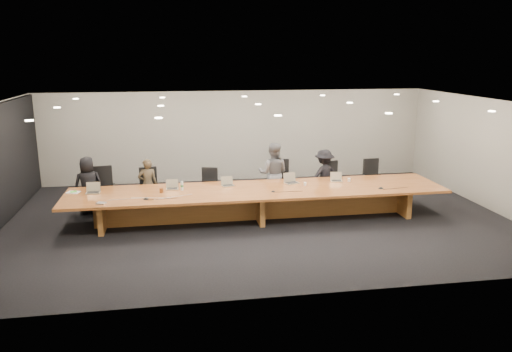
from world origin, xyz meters
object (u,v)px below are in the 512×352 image
(amber_mug, at_px, (161,190))
(person_d, at_px, (324,176))
(person_a, at_px, (88,185))
(laptop_c, at_px, (228,181))
(person_c, at_px, (273,174))
(mic_right, at_px, (381,188))
(chair_right, at_px, (335,181))
(paper_cup_far, at_px, (349,180))
(conference_table, at_px, (258,198))
(paper_cup_near, at_px, (305,184))
(mic_center, at_px, (273,191))
(person_b, at_px, (148,184))
(mic_left, at_px, (146,199))
(chair_far_right, at_px, (374,178))
(chair_left, at_px, (150,188))
(laptop_a, at_px, (93,188))
(laptop_e, at_px, (337,177))
(av_box, at_px, (101,203))
(chair_far_left, at_px, (103,189))
(water_bottle, at_px, (182,186))
(chair_mid_right, at_px, (280,182))
(chair_mid_left, at_px, (209,187))
(laptop_b, at_px, (172,185))
(laptop_d, at_px, (292,178))

(amber_mug, bearing_deg, person_d, 14.84)
(person_a, distance_m, laptop_c, 3.50)
(person_c, bearing_deg, mic_right, 163.42)
(chair_right, height_order, person_d, person_d)
(person_d, relative_size, paper_cup_far, 15.93)
(laptop_c, bearing_deg, conference_table, -41.19)
(paper_cup_near, relative_size, mic_center, 0.79)
(person_b, bearing_deg, paper_cup_far, 162.42)
(conference_table, xyz_separation_m, chair_right, (2.32, 1.20, 0.02))
(person_c, xyz_separation_m, mic_right, (2.31, -1.64, -0.06))
(mic_left, bearing_deg, person_d, 19.40)
(chair_far_right, relative_size, person_b, 0.81)
(chair_left, bearing_deg, mic_center, -37.92)
(conference_table, relative_size, amber_mug, 82.14)
(chair_left, xyz_separation_m, laptop_a, (-1.24, -1.04, 0.34))
(laptop_e, bearing_deg, av_box, -160.01)
(person_b, bearing_deg, chair_far_left, -11.99)
(conference_table, bearing_deg, laptop_c, 148.94)
(water_bottle, bearing_deg, mic_center, -13.52)
(person_d, distance_m, mic_center, 2.25)
(chair_mid_right, distance_m, av_box, 4.68)
(chair_right, xyz_separation_m, laptop_c, (-3.00, -0.79, 0.32))
(chair_mid_left, height_order, paper_cup_near, chair_mid_left)
(conference_table, distance_m, mic_left, 2.66)
(chair_mid_left, relative_size, laptop_c, 3.43)
(chair_left, relative_size, mic_right, 8.23)
(chair_mid_left, relative_size, laptop_b, 3.47)
(chair_far_left, bearing_deg, laptop_e, -13.92)
(chair_mid_right, height_order, person_d, person_d)
(chair_mid_left, xyz_separation_m, chair_right, (3.41, -0.10, 0.04))
(conference_table, xyz_separation_m, person_b, (-2.64, 1.21, 0.15))
(person_b, bearing_deg, laptop_a, 30.15)
(chair_mid_left, xyz_separation_m, mic_left, (-1.52, -1.73, 0.26))
(laptop_d, xyz_separation_m, av_box, (-4.47, -1.03, -0.12))
(chair_far_right, height_order, person_a, person_a)
(chair_far_left, height_order, water_bottle, chair_far_left)
(laptop_d, bearing_deg, person_b, 149.38)
(laptop_b, bearing_deg, chair_far_left, 151.20)
(chair_far_right, bearing_deg, laptop_e, -152.06)
(mic_left, bearing_deg, mic_right, -0.02)
(amber_mug, bearing_deg, chair_mid_left, 46.39)
(chair_left, distance_m, chair_far_right, 6.09)
(laptop_b, distance_m, mic_left, 0.97)
(paper_cup_far, relative_size, av_box, 0.47)
(conference_table, distance_m, amber_mug, 2.29)
(conference_table, height_order, chair_mid_right, chair_mid_right)
(person_a, relative_size, paper_cup_far, 16.09)
(chair_mid_left, relative_size, laptop_d, 2.99)
(conference_table, xyz_separation_m, chair_mid_left, (-1.09, 1.30, -0.02))
(chair_right, bearing_deg, laptop_d, -169.97)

